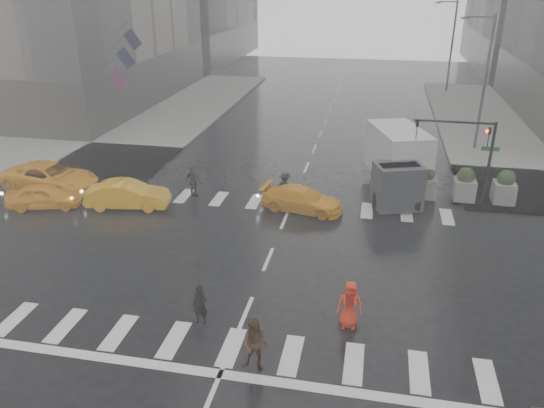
% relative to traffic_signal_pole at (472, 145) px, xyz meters
% --- Properties ---
extents(ground, '(120.00, 120.00, 0.00)m').
position_rel_traffic_signal_pole_xyz_m(ground, '(-9.01, -8.01, -3.22)').
color(ground, black).
rests_on(ground, ground).
extents(sidewalk_nw, '(35.00, 35.00, 0.15)m').
position_rel_traffic_signal_pole_xyz_m(sidewalk_nw, '(-28.51, 9.49, -3.14)').
color(sidewalk_nw, slate).
rests_on(sidewalk_nw, ground).
extents(road_markings, '(18.00, 48.00, 0.01)m').
position_rel_traffic_signal_pole_xyz_m(road_markings, '(-9.01, -8.01, -3.21)').
color(road_markings, silver).
rests_on(road_markings, ground).
extents(traffic_signal_pole, '(4.45, 0.42, 4.50)m').
position_rel_traffic_signal_pole_xyz_m(traffic_signal_pole, '(0.00, 0.00, 0.00)').
color(traffic_signal_pole, black).
rests_on(traffic_signal_pole, ground).
extents(street_lamp_near, '(2.15, 0.22, 9.00)m').
position_rel_traffic_signal_pole_xyz_m(street_lamp_near, '(1.86, 9.99, 1.73)').
color(street_lamp_near, '#59595B').
rests_on(street_lamp_near, ground).
extents(street_lamp_far, '(2.15, 0.22, 9.00)m').
position_rel_traffic_signal_pole_xyz_m(street_lamp_far, '(1.86, 29.99, 1.73)').
color(street_lamp_far, '#59595B').
rests_on(street_lamp_far, ground).
extents(planter_west, '(1.10, 1.10, 1.80)m').
position_rel_traffic_signal_pole_xyz_m(planter_west, '(-2.01, 0.19, -2.23)').
color(planter_west, slate).
rests_on(planter_west, ground).
extents(planter_mid, '(1.10, 1.10, 1.80)m').
position_rel_traffic_signal_pole_xyz_m(planter_mid, '(-0.01, 0.19, -2.23)').
color(planter_mid, slate).
rests_on(planter_mid, ground).
extents(planter_east, '(1.10, 1.10, 1.80)m').
position_rel_traffic_signal_pole_xyz_m(planter_east, '(1.99, 0.19, -2.23)').
color(planter_east, slate).
rests_on(planter_east, ground).
extents(flag_cluster, '(2.87, 3.06, 4.69)m').
position_rel_traffic_signal_pole_xyz_m(flag_cluster, '(-24.09, 10.49, 2.42)').
color(flag_cluster, '#59595B').
rests_on(flag_cluster, ground).
extents(pedestrian_black, '(0.96, 0.98, 2.43)m').
position_rel_traffic_signal_pole_xyz_m(pedestrian_black, '(-10.41, -12.90, -1.55)').
color(pedestrian_black, black).
rests_on(pedestrian_black, ground).
extents(pedestrian_brown, '(0.86, 0.68, 1.76)m').
position_rel_traffic_signal_pole_xyz_m(pedestrian_brown, '(-8.01, -14.81, -2.34)').
color(pedestrian_brown, '#3F2816').
rests_on(pedestrian_brown, ground).
extents(pedestrian_orange, '(0.89, 0.60, 1.77)m').
position_rel_traffic_signal_pole_xyz_m(pedestrian_orange, '(-5.31, -12.10, -2.33)').
color(pedestrian_orange, red).
rests_on(pedestrian_orange, ground).
extents(pedestrian_far_a, '(1.19, 0.95, 1.76)m').
position_rel_traffic_signal_pole_xyz_m(pedestrian_far_a, '(-14.43, -1.91, -2.34)').
color(pedestrian_far_a, black).
rests_on(pedestrian_far_a, ground).
extents(pedestrian_far_b, '(1.18, 0.83, 1.65)m').
position_rel_traffic_signal_pole_xyz_m(pedestrian_far_b, '(-9.41, -1.62, -2.39)').
color(pedestrian_far_b, black).
rests_on(pedestrian_far_b, ground).
extents(taxi_front, '(4.04, 2.50, 1.28)m').
position_rel_traffic_signal_pole_xyz_m(taxi_front, '(-21.64, -4.86, -2.58)').
color(taxi_front, '#FFA70D').
rests_on(taxi_front, ground).
extents(taxi_mid, '(4.47, 2.15, 1.41)m').
position_rel_traffic_signal_pole_xyz_m(taxi_mid, '(-17.34, -4.02, -2.51)').
color(taxi_mid, '#FFA70D').
rests_on(taxi_mid, ground).
extents(taxi_rear, '(4.03, 2.41, 1.24)m').
position_rel_traffic_signal_pole_xyz_m(taxi_rear, '(-8.34, -2.64, -2.60)').
color(taxi_rear, '#FFA70D').
rests_on(taxi_rear, ground).
extents(taxi_far, '(5.12, 3.10, 1.52)m').
position_rel_traffic_signal_pole_xyz_m(taxi_far, '(-22.71, -2.54, -2.46)').
color(taxi_far, '#FFA70D').
rests_on(taxi_far, ground).
extents(box_truck, '(2.41, 6.43, 3.41)m').
position_rel_traffic_signal_pole_xyz_m(box_truck, '(-3.56, 0.91, -1.39)').
color(box_truck, silver).
rests_on(box_truck, ground).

